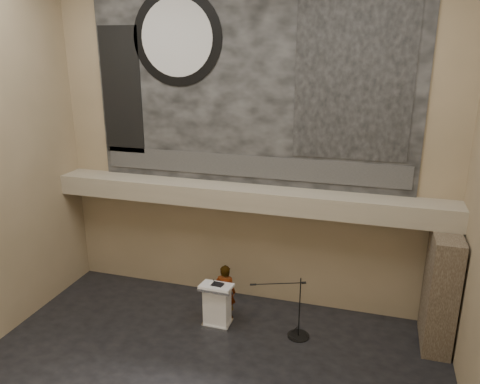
% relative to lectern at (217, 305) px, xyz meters
% --- Properties ---
extents(wall_back, '(10.00, 0.02, 8.50)m').
position_rel_lectern_xyz_m(wall_back, '(0.34, 1.59, 3.70)').
color(wall_back, '#847354').
rests_on(wall_back, floor).
extents(wall_front, '(10.00, 0.02, 8.50)m').
position_rel_lectern_xyz_m(wall_front, '(0.34, -6.41, 3.70)').
color(wall_front, '#847354').
rests_on(wall_front, floor).
extents(soffit, '(10.00, 0.80, 0.50)m').
position_rel_lectern_xyz_m(soffit, '(0.34, 1.19, 2.40)').
color(soffit, gray).
rests_on(soffit, wall_back).
extents(sprinkler_left, '(0.04, 0.04, 0.06)m').
position_rel_lectern_xyz_m(sprinkler_left, '(-1.26, 1.14, 2.12)').
color(sprinkler_left, '#B2893D').
rests_on(sprinkler_left, soffit).
extents(sprinkler_right, '(0.04, 0.04, 0.06)m').
position_rel_lectern_xyz_m(sprinkler_right, '(2.24, 1.14, 2.12)').
color(sprinkler_right, '#B2893D').
rests_on(sprinkler_right, soffit).
extents(banner, '(8.00, 0.05, 5.00)m').
position_rel_lectern_xyz_m(banner, '(0.34, 1.56, 5.15)').
color(banner, black).
rests_on(banner, wall_back).
extents(banner_text_strip, '(7.76, 0.02, 0.55)m').
position_rel_lectern_xyz_m(banner_text_strip, '(0.34, 1.52, 3.10)').
color(banner_text_strip, '#313131').
rests_on(banner_text_strip, banner).
extents(banner_clock_rim, '(2.30, 0.02, 2.30)m').
position_rel_lectern_xyz_m(banner_clock_rim, '(-1.46, 1.52, 6.15)').
color(banner_clock_rim, black).
rests_on(banner_clock_rim, banner).
extents(banner_clock_face, '(1.84, 0.02, 1.84)m').
position_rel_lectern_xyz_m(banner_clock_face, '(-1.46, 1.50, 6.15)').
color(banner_clock_face, silver).
rests_on(banner_clock_face, banner).
extents(banner_building_print, '(2.60, 0.02, 3.60)m').
position_rel_lectern_xyz_m(banner_building_print, '(2.74, 1.52, 5.25)').
color(banner_building_print, black).
rests_on(banner_building_print, banner).
extents(banner_brick_print, '(1.10, 0.02, 3.20)m').
position_rel_lectern_xyz_m(banner_brick_print, '(-3.06, 1.52, 4.85)').
color(banner_brick_print, black).
rests_on(banner_brick_print, banner).
extents(stone_pier, '(0.60, 1.40, 2.70)m').
position_rel_lectern_xyz_m(stone_pier, '(4.99, 0.74, 0.80)').
color(stone_pier, '#3F3327').
rests_on(stone_pier, floor).
extents(lectern, '(0.76, 0.55, 1.14)m').
position_rel_lectern_xyz_m(lectern, '(0.00, 0.00, 0.00)').
color(lectern, silver).
rests_on(lectern, floor).
extents(binder, '(0.28, 0.23, 0.04)m').
position_rel_lectern_xyz_m(binder, '(0.03, -0.02, 0.56)').
color(binder, black).
rests_on(binder, lectern).
extents(papers, '(0.22, 0.28, 0.00)m').
position_rel_lectern_xyz_m(papers, '(-0.10, -0.05, 0.55)').
color(papers, white).
rests_on(papers, lectern).
extents(speaker_person, '(0.54, 0.36, 1.45)m').
position_rel_lectern_xyz_m(speaker_person, '(0.09, 0.35, 0.17)').
color(speaker_person, silver).
rests_on(speaker_person, floor).
extents(mic_stand, '(1.33, 0.67, 1.52)m').
position_rel_lectern_xyz_m(mic_stand, '(1.94, 0.08, -0.34)').
color(mic_stand, black).
rests_on(mic_stand, floor).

